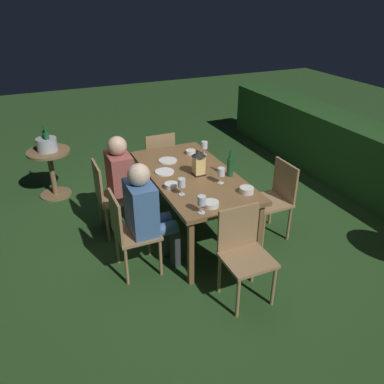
{
  "coord_description": "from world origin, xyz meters",
  "views": [
    {
      "loc": [
        3.48,
        -1.54,
        2.54
      ],
      "look_at": [
        0.0,
        0.0,
        0.53
      ],
      "focal_mm": 36.29,
      "sensor_mm": 36.0,
      "label": 1
    }
  ],
  "objects": [
    {
      "name": "side_table",
      "position": [
        -1.6,
        -1.35,
        0.44
      ],
      "size": [
        0.55,
        0.55,
        0.66
      ],
      "color": "brown",
      "rests_on": "ground"
    },
    {
      "name": "bowl_salad",
      "position": [
        0.62,
        0.31,
        0.78
      ],
      "size": [
        0.14,
        0.14,
        0.06
      ],
      "color": "silver",
      "rests_on": "dining_table"
    },
    {
      "name": "green_bottle_on_table",
      "position": [
        0.21,
        0.35,
        0.86
      ],
      "size": [
        0.07,
        0.07,
        0.29
      ],
      "color": "#195128",
      "rests_on": "dining_table"
    },
    {
      "name": "wine_glass_a",
      "position": [
        0.79,
        -0.26,
        0.87
      ],
      "size": [
        0.08,
        0.08,
        0.17
      ],
      "color": "silver",
      "rests_on": "dining_table"
    },
    {
      "name": "bowl_bread",
      "position": [
        0.72,
        -0.13,
        0.78
      ],
      "size": [
        0.15,
        0.15,
        0.05
      ],
      "color": "silver",
      "rests_on": "dining_table"
    },
    {
      "name": "lantern_centerpiece",
      "position": [
        0.05,
        0.06,
        0.9
      ],
      "size": [
        0.15,
        0.15,
        0.27
      ],
      "color": "black",
      "rests_on": "dining_table"
    },
    {
      "name": "chair_side_left_a",
      "position": [
        -0.39,
        -0.83,
        0.49
      ],
      "size": [
        0.42,
        0.4,
        0.87
      ],
      "color": "#9E7A51",
      "rests_on": "ground"
    },
    {
      "name": "chair_side_right_b",
      "position": [
        0.39,
        0.83,
        0.49
      ],
      "size": [
        0.42,
        0.4,
        0.87
      ],
      "color": "#9E7A51",
      "rests_on": "ground"
    },
    {
      "name": "person_in_rust",
      "position": [
        -0.39,
        -0.64,
        0.64
      ],
      "size": [
        0.38,
        0.47,
        1.15
      ],
      "color": "#9E4C47",
      "rests_on": "ground"
    },
    {
      "name": "person_in_blue",
      "position": [
        0.39,
        -0.64,
        0.64
      ],
      "size": [
        0.38,
        0.47,
        1.15
      ],
      "color": "#426699",
      "rests_on": "ground"
    },
    {
      "name": "hedge_backdrop",
      "position": [
        0.0,
        2.57,
        0.46
      ],
      "size": [
        5.84,
        0.63,
        0.91
      ],
      "primitive_type": "cube",
      "color": "#234C1E",
      "rests_on": "ground"
    },
    {
      "name": "dining_table",
      "position": [
        0.0,
        0.0,
        0.7
      ],
      "size": [
        1.75,
        0.88,
        0.75
      ],
      "color": "brown",
      "rests_on": "ground"
    },
    {
      "name": "chair_side_left_b",
      "position": [
        0.39,
        -0.83,
        0.49
      ],
      "size": [
        0.42,
        0.4,
        0.87
      ],
      "color": "#9E7A51",
      "rests_on": "ground"
    },
    {
      "name": "ice_bucket",
      "position": [
        -1.6,
        -1.35,
        0.76
      ],
      "size": [
        0.26,
        0.26,
        0.34
      ],
      "color": "#B2B7BF",
      "rests_on": "side_table"
    },
    {
      "name": "ground_plane",
      "position": [
        0.0,
        0.0,
        0.0
      ],
      "size": [
        16.0,
        16.0,
        0.0
      ],
      "primitive_type": "plane",
      "color": "#26471E"
    },
    {
      "name": "bowl_dip",
      "position": [
        -0.53,
        0.21,
        0.78
      ],
      "size": [
        0.12,
        0.12,
        0.05
      ],
      "color": "silver",
      "rests_on": "dining_table"
    },
    {
      "name": "plate_a",
      "position": [
        -0.42,
        -0.12,
        0.76
      ],
      "size": [
        0.21,
        0.21,
        0.01
      ],
      "primitive_type": "cylinder",
      "color": "white",
      "rests_on": "dining_table"
    },
    {
      "name": "wine_glass_c",
      "position": [
        0.4,
        -0.29,
        0.87
      ],
      "size": [
        0.08,
        0.08,
        0.17
      ],
      "color": "silver",
      "rests_on": "dining_table"
    },
    {
      "name": "chair_head_near",
      "position": [
        -1.13,
        0.0,
        0.49
      ],
      "size": [
        0.4,
        0.42,
        0.87
      ],
      "color": "#9E7A51",
      "rests_on": "ground"
    },
    {
      "name": "chair_head_far",
      "position": [
        1.13,
        0.0,
        0.49
      ],
      "size": [
        0.4,
        0.42,
        0.87
      ],
      "color": "#9E7A51",
      "rests_on": "ground"
    },
    {
      "name": "bowl_olives",
      "position": [
        0.22,
        -0.33,
        0.78
      ],
      "size": [
        0.14,
        0.14,
        0.05
      ],
      "color": "silver",
      "rests_on": "dining_table"
    },
    {
      "name": "wine_glass_d",
      "position": [
        -0.43,
        0.35,
        0.87
      ],
      "size": [
        0.08,
        0.08,
        0.17
      ],
      "color": "silver",
      "rests_on": "dining_table"
    },
    {
      "name": "plate_b",
      "position": [
        -0.15,
        -0.26,
        0.76
      ],
      "size": [
        0.21,
        0.21,
        0.01
      ],
      "primitive_type": "cylinder",
      "color": "white",
      "rests_on": "dining_table"
    },
    {
      "name": "wine_glass_b",
      "position": [
        0.33,
        0.18,
        0.87
      ],
      "size": [
        0.08,
        0.08,
        0.17
      ],
      "color": "silver",
      "rests_on": "dining_table"
    }
  ]
}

